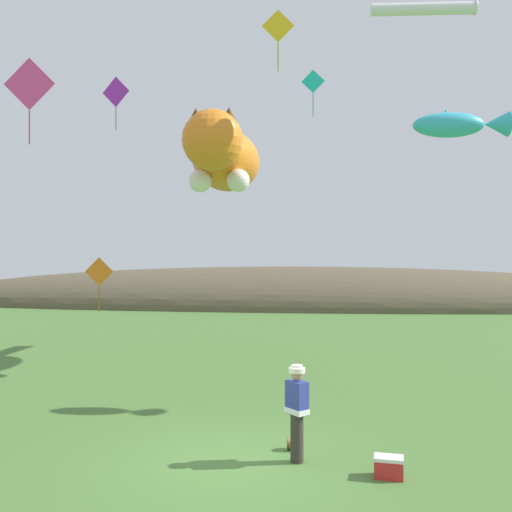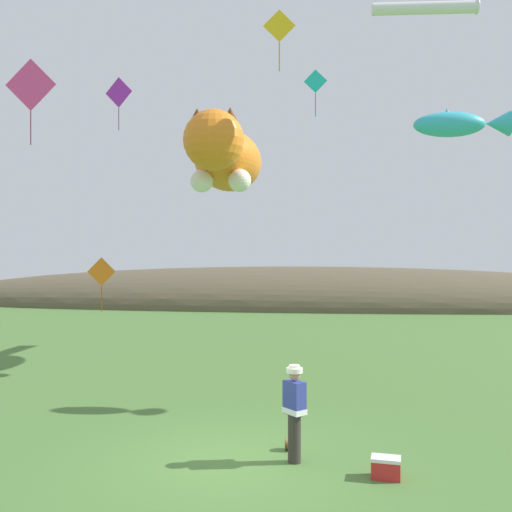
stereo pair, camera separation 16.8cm
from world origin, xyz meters
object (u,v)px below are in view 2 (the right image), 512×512
Objects in this scene: kite_spool at (289,444)px; festival_attendant at (294,410)px; kite_giant_cat at (226,159)px; kite_diamond_orange at (101,272)px; kite_tube_streamer at (426,8)px; kite_diamond_pink at (31,85)px; picnic_cooler at (386,468)px; kite_diamond_violet at (119,93)px; kite_diamond_teal at (315,82)px; kite_fish_windsock at (460,124)px; kite_diamond_gold at (279,27)px.

festival_attendant is at bearing -77.33° from kite_spool.
kite_diamond_orange is (-4.45, 0.14, -3.88)m from kite_giant_cat.
kite_tube_streamer is at bearing 59.39° from kite_spool.
kite_tube_streamer is 11.43m from kite_diamond_pink.
picnic_cooler is at bearing -19.64° from festival_attendant.
kite_giant_cat is 6.41m from kite_diamond_violet.
kite_diamond_teal is 0.94× the size of kite_diamond_orange.
kite_diamond_orange is (-10.73, 2.02, -7.87)m from kite_tube_streamer.
kite_spool is at bearing 145.17° from picnic_cooler.
kite_fish_windsock is 4.55m from kite_tube_streamer.
kite_spool is 0.12× the size of kite_diamond_violet.
kite_giant_cat is (-2.62, 8.08, 6.92)m from kite_spool.
kite_diamond_pink is at bearing -87.10° from kite_diamond_violet.
kite_spool is 14.97m from kite_diamond_teal.
kite_fish_windsock is (3.98, 4.59, 6.15)m from festival_attendant.
kite_tube_streamer reaches higher than kite_spool.
kite_diamond_pink is (-7.17, 3.90, 7.32)m from festival_attendant.
kite_diamond_gold is 0.90× the size of kite_diamond_violet.
kite_diamond_gold is 4.52m from kite_diamond_teal.
kite_diamond_pink reaches higher than kite_giant_cat.
kite_diamond_orange reaches higher than festival_attendant.
kite_diamond_pink is 1.20× the size of kite_diamond_orange.
festival_attendant is 1.84m from picnic_cooler.
festival_attendant is 8.64m from kite_fish_windsock.
kite_diamond_teal is 0.85× the size of kite_diamond_violet.
kite_tube_streamer is at bearing 75.24° from picnic_cooler.
kite_tube_streamer is at bearing -54.99° from kite_diamond_teal.
kite_spool is 0.13× the size of kite_diamond_orange.
kite_spool is 0.08× the size of kite_tube_streamer.
kite_tube_streamer is (1.95, 7.40, 10.86)m from picnic_cooler.
kite_diamond_gold is (-0.67, 6.52, 10.70)m from kite_spool.
kite_tube_streamer reaches higher than kite_diamond_violet.
kite_diamond_orange is (-7.06, 8.22, 3.04)m from kite_spool.
kite_diamond_gold reaches higher than kite_diamond_teal.
kite_fish_windsock is (4.12, 3.95, 6.98)m from kite_spool.
kite_diamond_teal reaches higher than kite_diamond_pink.
picnic_cooler is 13.22m from kite_diamond_orange.
picnic_cooler is 12.32m from kite_giant_cat.
kite_diamond_teal is 10.83m from kite_diamond_pink.
kite_diamond_orange is at bearing 159.13° from kite_fish_windsock.
kite_diamond_pink is 1.08× the size of kite_diamond_violet.
kite_spool is 0.11× the size of kite_diamond_pink.
kite_spool is at bearing -84.11° from kite_diamond_gold.
kite_fish_windsock is at bearing -78.60° from kite_tube_streamer.
kite_diamond_pink reaches higher than kite_fish_windsock.
festival_attendant is 0.78× the size of kite_diamond_pink.
kite_giant_cat is (-4.33, 9.27, 6.86)m from picnic_cooler.
kite_diamond_violet reaches higher than kite_diamond_orange.
kite_diamond_gold is 1.00× the size of kite_diamond_orange.
kite_diamond_gold is at bearing 96.50° from festival_attendant.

